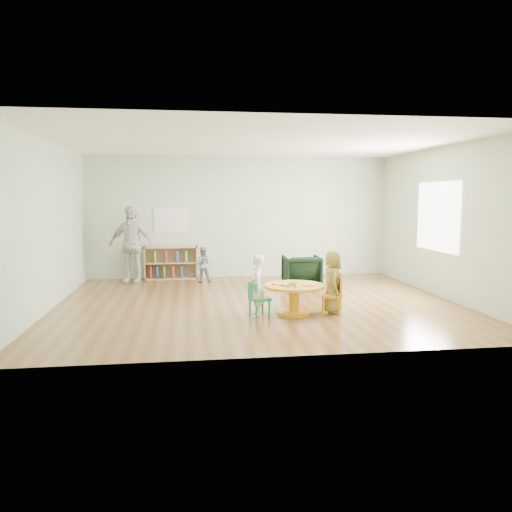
{
  "coord_description": "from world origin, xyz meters",
  "views": [
    {
      "loc": [
        -1.21,
        -8.6,
        1.88
      ],
      "look_at": [
        -0.07,
        -0.3,
        0.88
      ],
      "focal_mm": 35.0,
      "sensor_mm": 36.0,
      "label": 1
    }
  ],
  "objects_px": {
    "bookshelf": "(171,263)",
    "kid_chair_left": "(257,298)",
    "child_left": "(257,286)",
    "toddler": "(202,265)",
    "activity_table": "(294,294)",
    "armchair": "(302,272)",
    "kid_chair_right": "(334,294)",
    "child_right": "(333,282)",
    "adult_caretaker": "(131,245)"
  },
  "relations": [
    {
      "from": "armchair",
      "to": "child_left",
      "type": "xyz_separation_m",
      "value": [
        -1.24,
        -2.25,
        0.15
      ]
    },
    {
      "from": "child_left",
      "to": "child_right",
      "type": "relative_size",
      "value": 0.96
    },
    {
      "from": "toddler",
      "to": "adult_caretaker",
      "type": "distance_m",
      "value": 1.6
    },
    {
      "from": "adult_caretaker",
      "to": "armchair",
      "type": "bearing_deg",
      "value": -4.99
    },
    {
      "from": "activity_table",
      "to": "adult_caretaker",
      "type": "xyz_separation_m",
      "value": [
        -2.89,
        3.37,
        0.51
      ]
    },
    {
      "from": "bookshelf",
      "to": "child_left",
      "type": "bearing_deg",
      "value": -69.15
    },
    {
      "from": "kid_chair_left",
      "to": "child_right",
      "type": "bearing_deg",
      "value": 71.9
    },
    {
      "from": "activity_table",
      "to": "adult_caretaker",
      "type": "bearing_deg",
      "value": 130.62
    },
    {
      "from": "child_left",
      "to": "toddler",
      "type": "relative_size",
      "value": 1.25
    },
    {
      "from": "child_left",
      "to": "adult_caretaker",
      "type": "bearing_deg",
      "value": -137.75
    },
    {
      "from": "armchair",
      "to": "toddler",
      "type": "bearing_deg",
      "value": -24.69
    },
    {
      "from": "kid_chair_right",
      "to": "bookshelf",
      "type": "bearing_deg",
      "value": 49.11
    },
    {
      "from": "kid_chair_left",
      "to": "bookshelf",
      "type": "height_order",
      "value": "bookshelf"
    },
    {
      "from": "bookshelf",
      "to": "kid_chair_left",
      "type": "bearing_deg",
      "value": -68.79
    },
    {
      "from": "activity_table",
      "to": "kid_chair_right",
      "type": "height_order",
      "value": "kid_chair_right"
    },
    {
      "from": "activity_table",
      "to": "kid_chair_left",
      "type": "height_order",
      "value": "kid_chair_left"
    },
    {
      "from": "kid_chair_left",
      "to": "toddler",
      "type": "bearing_deg",
      "value": 174.53
    },
    {
      "from": "kid_chair_right",
      "to": "bookshelf",
      "type": "distance_m",
      "value": 4.71
    },
    {
      "from": "child_right",
      "to": "adult_caretaker",
      "type": "xyz_separation_m",
      "value": [
        -3.53,
        3.37,
        0.33
      ]
    },
    {
      "from": "kid_chair_left",
      "to": "kid_chair_right",
      "type": "bearing_deg",
      "value": 69.04
    },
    {
      "from": "activity_table",
      "to": "bookshelf",
      "type": "distance_m",
      "value": 4.32
    },
    {
      "from": "armchair",
      "to": "toddler",
      "type": "xyz_separation_m",
      "value": [
        -1.99,
        1.01,
        0.05
      ]
    },
    {
      "from": "kid_chair_left",
      "to": "armchair",
      "type": "xyz_separation_m",
      "value": [
        1.22,
        2.22,
        0.06
      ]
    },
    {
      "from": "toddler",
      "to": "adult_caretaker",
      "type": "relative_size",
      "value": 0.47
    },
    {
      "from": "kid_chair_right",
      "to": "child_left",
      "type": "bearing_deg",
      "value": 103.28
    },
    {
      "from": "kid_chair_right",
      "to": "armchair",
      "type": "relative_size",
      "value": 0.81
    },
    {
      "from": "bookshelf",
      "to": "child_left",
      "type": "xyz_separation_m",
      "value": [
        1.46,
        -3.84,
        0.12
      ]
    },
    {
      "from": "child_right",
      "to": "armchair",
      "type": "bearing_deg",
      "value": 11.72
    },
    {
      "from": "kid_chair_right",
      "to": "child_right",
      "type": "relative_size",
      "value": 0.6
    },
    {
      "from": "armchair",
      "to": "child_right",
      "type": "bearing_deg",
      "value": 92.45
    },
    {
      "from": "kid_chair_left",
      "to": "bookshelf",
      "type": "relative_size",
      "value": 0.44
    },
    {
      "from": "kid_chair_right",
      "to": "child_right",
      "type": "distance_m",
      "value": 0.19
    },
    {
      "from": "child_left",
      "to": "adult_caretaker",
      "type": "height_order",
      "value": "adult_caretaker"
    },
    {
      "from": "toddler",
      "to": "child_left",
      "type": "bearing_deg",
      "value": 100.53
    },
    {
      "from": "armchair",
      "to": "activity_table",
      "type": "bearing_deg",
      "value": 76.37
    },
    {
      "from": "bookshelf",
      "to": "armchair",
      "type": "relative_size",
      "value": 1.6
    },
    {
      "from": "bookshelf",
      "to": "armchair",
      "type": "distance_m",
      "value": 3.13
    },
    {
      "from": "kid_chair_left",
      "to": "adult_caretaker",
      "type": "height_order",
      "value": "adult_caretaker"
    },
    {
      "from": "activity_table",
      "to": "armchair",
      "type": "distance_m",
      "value": 2.29
    },
    {
      "from": "kid_chair_right",
      "to": "toddler",
      "type": "xyz_separation_m",
      "value": [
        -2.01,
        3.28,
        0.06
      ]
    },
    {
      "from": "kid_chair_left",
      "to": "bookshelf",
      "type": "distance_m",
      "value": 4.08
    },
    {
      "from": "child_left",
      "to": "child_right",
      "type": "distance_m",
      "value": 1.25
    },
    {
      "from": "kid_chair_left",
      "to": "activity_table",
      "type": "bearing_deg",
      "value": 72.32
    },
    {
      "from": "activity_table",
      "to": "armchair",
      "type": "relative_size",
      "value": 1.28
    },
    {
      "from": "child_right",
      "to": "activity_table",
      "type": "bearing_deg",
      "value": 101.82
    },
    {
      "from": "kid_chair_right",
      "to": "adult_caretaker",
      "type": "bearing_deg",
      "value": 59.75
    },
    {
      "from": "bookshelf",
      "to": "toddler",
      "type": "height_order",
      "value": "toddler"
    },
    {
      "from": "child_right",
      "to": "toddler",
      "type": "relative_size",
      "value": 1.31
    },
    {
      "from": "child_right",
      "to": "adult_caretaker",
      "type": "relative_size",
      "value": 0.61
    },
    {
      "from": "armchair",
      "to": "adult_caretaker",
      "type": "bearing_deg",
      "value": -16.13
    }
  ]
}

